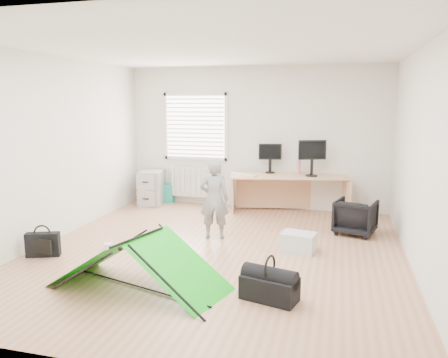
% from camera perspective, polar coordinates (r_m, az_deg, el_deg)
% --- Properties ---
extents(ground, '(5.50, 5.50, 0.00)m').
position_cam_1_polar(ground, '(6.08, -0.98, -9.50)').
color(ground, '#AC7B5C').
rests_on(ground, ground).
extents(back_wall, '(5.00, 0.02, 2.70)m').
position_cam_1_polar(back_wall, '(8.43, 4.12, 5.37)').
color(back_wall, silver).
rests_on(back_wall, ground).
extents(window, '(1.20, 0.06, 1.20)m').
position_cam_1_polar(window, '(8.68, -3.77, 6.83)').
color(window, silver).
rests_on(window, back_wall).
extents(radiator, '(1.00, 0.12, 0.60)m').
position_cam_1_polar(radiator, '(8.78, -3.77, -0.37)').
color(radiator, silver).
rests_on(radiator, back_wall).
extents(desk, '(2.20, 1.08, 0.72)m').
position_cam_1_polar(desk, '(8.09, 8.36, -2.00)').
color(desk, tan).
rests_on(desk, ground).
extents(filing_cabinet, '(0.55, 0.66, 0.68)m').
position_cam_1_polar(filing_cabinet, '(8.85, -9.39, -1.10)').
color(filing_cabinet, '#A6A8AB').
rests_on(filing_cabinet, ground).
extents(monitor_left, '(0.43, 0.17, 0.40)m').
position_cam_1_polar(monitor_left, '(8.21, 6.04, 2.19)').
color(monitor_left, black).
rests_on(monitor_left, desk).
extents(monitor_right, '(0.50, 0.28, 0.48)m').
position_cam_1_polar(monitor_right, '(7.96, 11.40, 2.06)').
color(monitor_right, black).
rests_on(monitor_right, desk).
extents(keyboard, '(0.48, 0.28, 0.02)m').
position_cam_1_polar(keyboard, '(7.90, 2.66, 0.52)').
color(keyboard, beige).
rests_on(keyboard, desk).
extents(thermos, '(0.10, 0.10, 0.27)m').
position_cam_1_polar(thermos, '(8.09, 9.72, 1.51)').
color(thermos, '#CC7287').
rests_on(thermos, desk).
extents(office_chair, '(0.72, 0.73, 0.54)m').
position_cam_1_polar(office_chair, '(7.10, 16.80, -4.76)').
color(office_chair, black).
rests_on(office_chair, ground).
extents(person, '(0.49, 0.37, 1.20)m').
position_cam_1_polar(person, '(6.51, -1.30, -2.65)').
color(person, gray).
rests_on(person, ground).
extents(kite, '(2.05, 1.33, 0.59)m').
position_cam_1_polar(kite, '(4.95, -11.07, -10.70)').
color(kite, '#11B616').
rests_on(kite, ground).
extents(storage_crate, '(0.51, 0.40, 0.26)m').
position_cam_1_polar(storage_crate, '(6.16, 9.70, -8.09)').
color(storage_crate, silver).
rests_on(storage_crate, ground).
extents(tote_bag, '(0.32, 0.15, 0.38)m').
position_cam_1_polar(tote_bag, '(9.01, -7.59, -1.86)').
color(tote_bag, teal).
rests_on(tote_bag, ground).
extents(laptop_bag, '(0.45, 0.27, 0.32)m').
position_cam_1_polar(laptop_bag, '(6.34, -22.57, -7.91)').
color(laptop_bag, black).
rests_on(laptop_bag, ground).
extents(white_box, '(0.12, 0.12, 0.10)m').
position_cam_1_polar(white_box, '(6.33, -14.87, -8.57)').
color(white_box, silver).
rests_on(white_box, ground).
extents(duffel_bag, '(0.63, 0.43, 0.25)m').
position_cam_1_polar(duffel_bag, '(4.69, 5.95, -14.00)').
color(duffel_bag, black).
rests_on(duffel_bag, ground).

